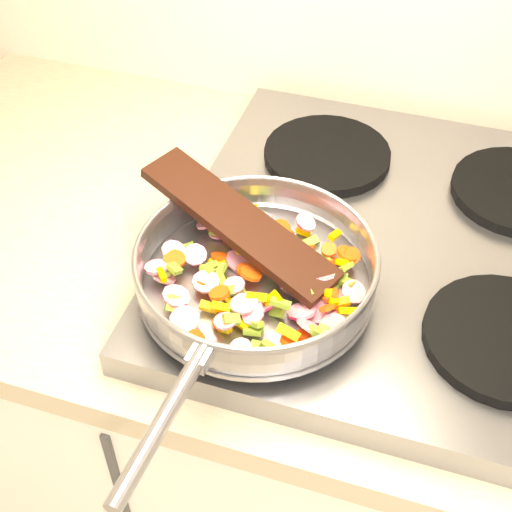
% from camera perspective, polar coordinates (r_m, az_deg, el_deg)
% --- Properties ---
extents(cooktop, '(0.60, 0.60, 0.04)m').
position_cam_1_polar(cooktop, '(0.98, 11.56, 0.52)').
color(cooktop, '#939399').
rests_on(cooktop, counter_top).
extents(grate_fl, '(0.19, 0.19, 0.02)m').
position_cam_1_polar(grate_fl, '(0.88, 1.38, -2.25)').
color(grate_fl, black).
rests_on(grate_fl, cooktop).
extents(grate_fr, '(0.19, 0.19, 0.02)m').
position_cam_1_polar(grate_fr, '(0.87, 19.34, -6.24)').
color(grate_fr, black).
rests_on(grate_fr, cooktop).
extents(grate_bl, '(0.19, 0.19, 0.02)m').
position_cam_1_polar(grate_bl, '(1.09, 5.71, 8.08)').
color(grate_bl, black).
rests_on(grate_bl, cooktop).
extents(saute_pan, '(0.33, 0.50, 0.06)m').
position_cam_1_polar(saute_pan, '(0.85, -0.06, -1.02)').
color(saute_pan, '#9E9EA5').
rests_on(saute_pan, grate_fl).
extents(vegetable_heap, '(0.27, 0.25, 0.05)m').
position_cam_1_polar(vegetable_heap, '(0.85, 0.42, -1.68)').
color(vegetable_heap, olive).
rests_on(vegetable_heap, saute_pan).
extents(wooden_spatula, '(0.28, 0.17, 0.06)m').
position_cam_1_polar(wooden_spatula, '(0.88, -1.37, 2.68)').
color(wooden_spatula, black).
rests_on(wooden_spatula, saute_pan).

